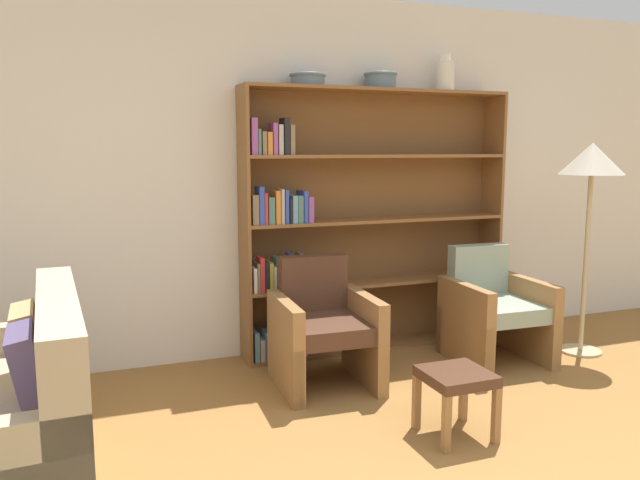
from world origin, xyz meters
TOP-DOWN VIEW (x-y plane):
  - wall_back at (0.00, 2.81)m, footprint 12.00×0.06m
  - bookshelf at (0.09, 2.65)m, footprint 2.18×0.30m
  - bowl_sage at (-0.30, 2.62)m, footprint 0.27×0.27m
  - bowl_brass at (0.29, 2.62)m, footprint 0.26×0.26m
  - vase_tall at (0.87, 2.62)m, footprint 0.15×0.15m
  - couch at (-2.29, 1.29)m, footprint 0.88×1.55m
  - armchair_leather at (-0.41, 2.02)m, footprint 0.67×0.71m
  - armchair_cushioned at (0.98, 2.02)m, footprint 0.67×0.70m
  - floor_lamp at (1.74, 1.91)m, footprint 0.48×0.48m
  - footstool at (-0.01, 1.02)m, footprint 0.35×0.35m

SIDE VIEW (x-z plane):
  - footstool at x=-0.01m, z-range 0.12..0.49m
  - couch at x=-2.29m, z-range -0.13..0.78m
  - armchair_leather at x=-0.41m, z-range -0.04..0.81m
  - armchair_cushioned at x=0.98m, z-range -0.04..0.81m
  - bookshelf at x=0.09m, z-range -0.04..2.01m
  - wall_back at x=0.00m, z-range 0.00..2.75m
  - floor_lamp at x=1.74m, z-range 0.63..2.27m
  - bowl_sage at x=-0.30m, z-range 2.05..2.15m
  - bowl_brass at x=0.29m, z-range 2.06..2.18m
  - vase_tall at x=0.87m, z-range 2.03..2.32m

